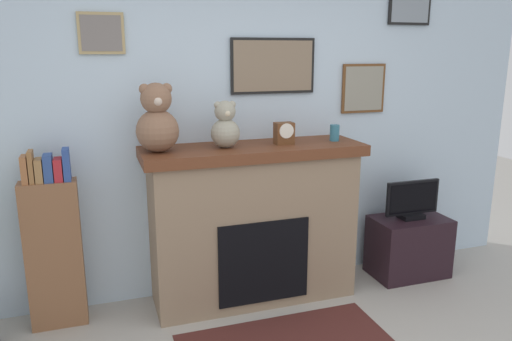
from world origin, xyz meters
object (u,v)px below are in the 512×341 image
(bookshelf, at_px, (54,247))
(mantel_clock, at_px, (284,133))
(tv_stand, at_px, (409,246))
(fireplace, at_px, (253,223))
(teddy_bear_tan, at_px, (157,121))
(candle_jar, at_px, (335,133))
(television, at_px, (412,201))
(teddy_bear_cream, at_px, (225,127))

(bookshelf, relative_size, mantel_clock, 7.81)
(tv_stand, bearing_deg, bookshelf, 177.97)
(fireplace, xyz_separation_m, teddy_bear_tan, (-0.69, -0.02, 0.82))
(mantel_clock, bearing_deg, fireplace, 175.30)
(bookshelf, bearing_deg, candle_jar, -1.86)
(tv_stand, relative_size, television, 1.30)
(bookshelf, height_order, candle_jar, candle_jar)
(bookshelf, xyz_separation_m, candle_jar, (2.08, -0.07, 0.70))
(candle_jar, xyz_separation_m, teddy_bear_tan, (-1.35, -0.00, 0.15))
(television, distance_m, mantel_clock, 1.32)
(bookshelf, relative_size, tv_stand, 1.99)
(teddy_bear_cream, bearing_deg, bookshelf, 176.78)
(television, height_order, teddy_bear_cream, teddy_bear_cream)
(television, height_order, teddy_bear_tan, teddy_bear_tan)
(tv_stand, xyz_separation_m, television, (0.00, -0.00, 0.41))
(fireplace, distance_m, candle_jar, 0.93)
(fireplace, distance_m, television, 1.39)
(fireplace, height_order, candle_jar, candle_jar)
(fireplace, xyz_separation_m, candle_jar, (0.66, -0.02, 0.67))
(candle_jar, bearing_deg, teddy_bear_tan, -179.97)
(tv_stand, distance_m, teddy_bear_cream, 1.95)
(teddy_bear_tan, bearing_deg, teddy_bear_cream, 0.02)
(bookshelf, xyz_separation_m, teddy_bear_tan, (0.74, -0.07, 0.85))
(fireplace, distance_m, mantel_clock, 0.72)
(mantel_clock, distance_m, teddy_bear_cream, 0.46)
(fireplace, distance_m, bookshelf, 1.43)
(bookshelf, bearing_deg, fireplace, -2.01)
(fireplace, xyz_separation_m, mantel_clock, (0.24, -0.02, 0.68))
(fireplace, relative_size, teddy_bear_tan, 3.48)
(tv_stand, relative_size, candle_jar, 5.04)
(bookshelf, bearing_deg, mantel_clock, -2.39)
(fireplace, height_order, teddy_bear_cream, teddy_bear_cream)
(fireplace, relative_size, candle_jar, 13.06)
(candle_jar, bearing_deg, tv_stand, -2.51)
(fireplace, height_order, teddy_bear_tan, teddy_bear_tan)
(mantel_clock, height_order, teddy_bear_cream, teddy_bear_cream)
(fireplace, bearing_deg, teddy_bear_tan, -178.49)
(fireplace, bearing_deg, candle_jar, -1.55)
(bookshelf, distance_m, candle_jar, 2.20)
(teddy_bear_cream, bearing_deg, mantel_clock, -0.16)
(teddy_bear_tan, bearing_deg, mantel_clock, -0.07)
(tv_stand, bearing_deg, teddy_bear_cream, 178.87)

